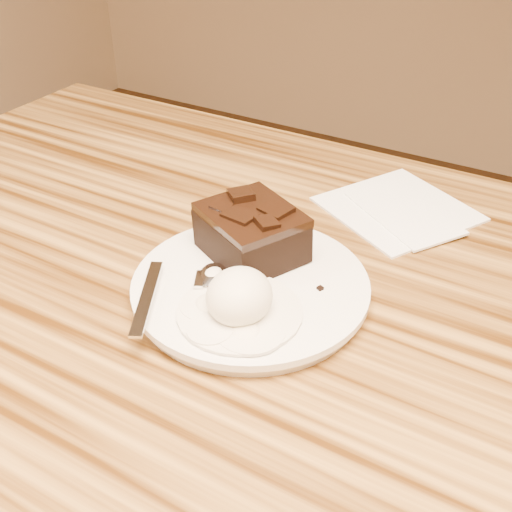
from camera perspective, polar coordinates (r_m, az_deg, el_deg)
The scene contains 9 objects.
plate at distance 0.57m, azimuth -0.50°, elevation -3.05°, with size 0.22×0.22×0.02m, color white.
brownie at distance 0.59m, azimuth -0.43°, elevation 1.89°, with size 0.09×0.08×0.04m, color black.
ice_cream_scoop at distance 0.52m, azimuth -1.54°, elevation -3.70°, with size 0.06×0.06×0.05m, color #ECE6CA.
melt_puddle at distance 0.53m, azimuth -1.51°, elevation -5.20°, with size 0.11×0.11×0.00m, color white.
spoon at distance 0.57m, azimuth -3.91°, elevation -1.92°, with size 0.03×0.16×0.01m, color silver, non-canonical shape.
napkin at distance 0.73m, azimuth 12.85°, elevation 4.32°, with size 0.14×0.14×0.01m, color white.
crumb_a at distance 0.54m, azimuth -4.44°, elevation -4.25°, with size 0.01×0.01×0.00m, color black.
crumb_b at distance 0.56m, azimuth 5.91°, elevation -2.96°, with size 0.01×0.01×0.00m, color black.
crumb_c at distance 0.53m, azimuth -2.40°, elevation -5.04°, with size 0.01×0.00×0.00m, color black.
Camera 1 is at (0.19, -0.34, 1.11)m, focal length 43.66 mm.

